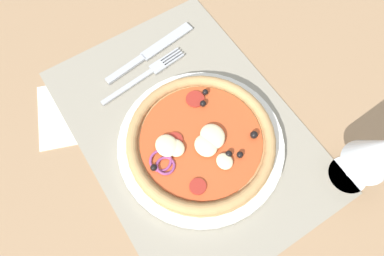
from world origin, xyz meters
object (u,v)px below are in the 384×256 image
at_px(fork, 147,74).
at_px(knife, 151,52).
at_px(plate, 198,146).
at_px(napkin, 71,112).
at_px(wine_glass, 377,153).
at_px(pizza, 198,142).

xyz_separation_m(fork, knife, (-0.04, 0.03, 0.00)).
height_order(plate, fork, plate).
bearing_deg(knife, napkin, -178.15).
xyz_separation_m(plate, wine_glass, (0.17, 0.18, 0.09)).
distance_m(plate, knife, 0.21).
bearing_deg(fork, napkin, 171.21).
height_order(wine_glass, napkin, wine_glass).
relative_size(pizza, napkin, 1.90).
bearing_deg(napkin, knife, 100.08).
relative_size(plate, wine_glass, 1.87).
distance_m(wine_glass, napkin, 0.50).
bearing_deg(napkin, pizza, 40.26).
distance_m(plate, napkin, 0.24).
bearing_deg(wine_glass, pizza, -133.56).
bearing_deg(pizza, fork, 179.80).
height_order(pizza, knife, pizza).
distance_m(knife, wine_glass, 0.42).
relative_size(plate, fork, 1.54).
relative_size(plate, knife, 1.39).
distance_m(plate, wine_glass, 0.27).
bearing_deg(wine_glass, plate, -133.64).
bearing_deg(knife, pizza, -106.40).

